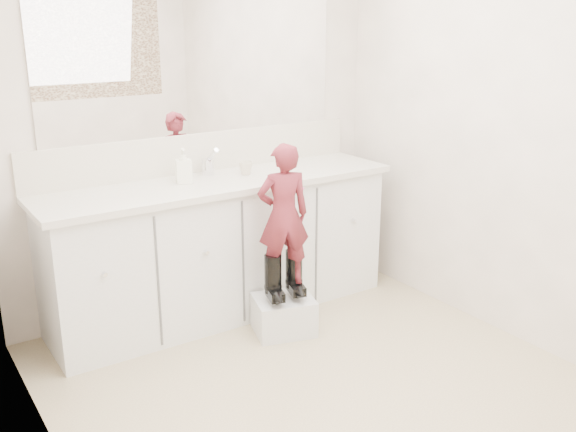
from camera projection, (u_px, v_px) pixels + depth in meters
floor at (337, 397)px, 3.27m from camera, size 3.00×3.00×0.00m
wall_back at (198, 124)px, 4.10m from camera, size 2.60×0.00×2.60m
wall_left at (49, 214)px, 2.22m from camera, size 0.00×3.00×3.00m
wall_right at (525, 139)px, 3.60m from camera, size 0.00×3.00×3.00m
vanity_cabinet at (222, 250)px, 4.11m from camera, size 2.20×0.55×0.85m
countertop at (221, 183)px, 3.97m from camera, size 2.28×0.58×0.04m
backsplash at (200, 152)px, 4.15m from camera, size 2.28×0.03×0.25m
mirror at (196, 53)px, 3.96m from camera, size 2.00×0.02×1.00m
faucet at (208, 167)px, 4.08m from camera, size 0.08×0.08×0.10m
cup at (246, 168)px, 4.09m from camera, size 0.11×0.11×0.08m
soap_bottle at (183, 166)px, 3.87m from camera, size 0.12×0.12×0.21m
step_stool at (284, 315)px, 3.92m from camera, size 0.42×0.38×0.22m
boot_left at (273, 278)px, 3.80m from camera, size 0.16×0.22×0.29m
boot_right at (294, 273)px, 3.88m from camera, size 0.16×0.22×0.29m
toddler at (283, 215)px, 3.73m from camera, size 0.36×0.28×0.85m
toothbrush at (293, 193)px, 3.73m from camera, size 0.13×0.05×0.06m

